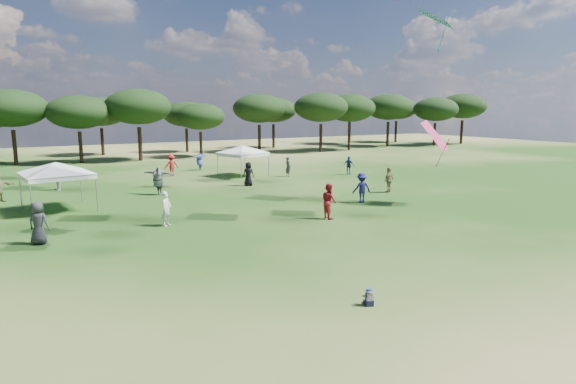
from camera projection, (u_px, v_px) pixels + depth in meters
ground at (430, 326)px, 12.41m from camera, size 140.00×140.00×0.00m
tree_line at (123, 109)px, 52.98m from camera, size 108.78×17.63×7.77m
tent_left at (56, 164)px, 26.02m from camera, size 6.75×6.75×2.96m
tent_right at (243, 147)px, 39.27m from camera, size 6.11×6.11×2.85m
toddler at (369, 298)px, 13.68m from camera, size 0.39×0.42×0.51m
festival_crowd at (179, 180)px, 31.51m from camera, size 28.44×22.93×1.90m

